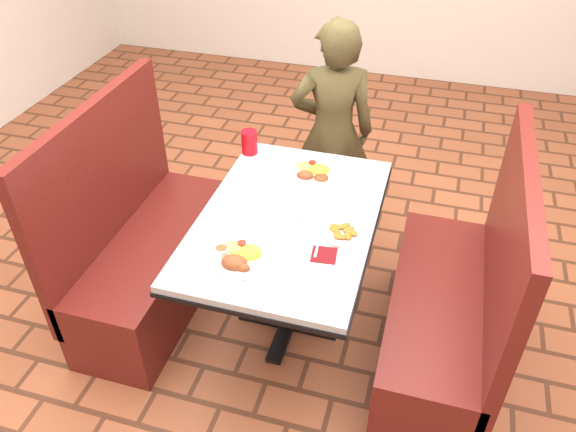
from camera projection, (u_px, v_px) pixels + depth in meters
The scene contains 14 objects.
dining_table at pixel (288, 232), 2.67m from camera, with size 0.81×1.21×0.75m.
booth_bench_left at pixel (147, 252), 3.05m from camera, with size 0.47×1.20×1.17m.
booth_bench_right at pixel (447, 314), 2.69m from camera, with size 0.47×1.20×1.17m.
diner_person at pixel (332, 133), 3.35m from camera, with size 0.50×0.33×1.38m, color brown.
near_dinner_plate at pixel (239, 255), 2.35m from camera, with size 0.26×0.26×0.08m.
far_dinner_plate at pixel (313, 171), 2.88m from camera, with size 0.26×0.26×0.07m.
plantain_plate at pixel (342, 233), 2.49m from camera, with size 0.19×0.19×0.03m.
maroon_napkin at pixel (324, 255), 2.39m from camera, with size 0.11×0.11×0.00m, color #5E0E12.
spoon_utensil at pixel (317, 247), 2.43m from camera, with size 0.01×0.14×0.00m, color silver.
red_tumbler at pixel (249, 142), 3.03m from camera, with size 0.09×0.09×0.13m, color red.
paper_napkin at pixel (314, 299), 2.18m from camera, with size 0.19×0.14×0.01m, color white.
knife_utensil at pixel (258, 263), 2.34m from camera, with size 0.01×0.15×0.00m, color silver.
fork_utensil at pixel (249, 267), 2.32m from camera, with size 0.01×0.15×0.00m, color silver.
lettuce_shreds at pixel (300, 210), 2.65m from camera, with size 0.28×0.32×0.00m, color #86B849, non-canonical shape.
Camera 1 is at (0.58, -1.99, 2.34)m, focal length 35.00 mm.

